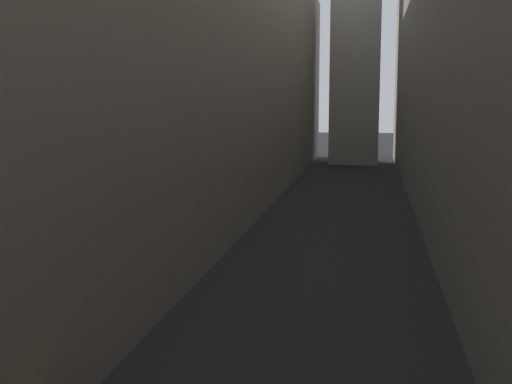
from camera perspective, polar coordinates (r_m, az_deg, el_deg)
ground_plane at (r=42.61m, az=6.81°, el=-3.32°), size 264.00×264.00×0.00m
building_block_left at (r=46.43m, az=-9.48°, el=11.39°), size 15.17×108.00×22.30m
building_block_right at (r=44.73m, az=21.21°, el=13.27°), size 10.04×108.00×25.68m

